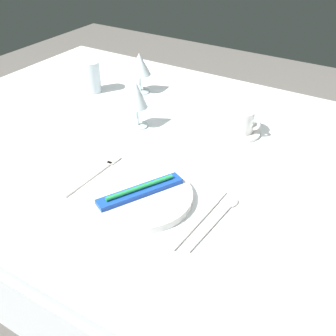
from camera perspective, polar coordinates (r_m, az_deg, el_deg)
name	(u,v)px	position (r m, az deg, el deg)	size (l,w,h in m)	color
ground_plane	(188,325)	(1.66, 2.76, -20.48)	(6.00, 6.00, 0.00)	slate
dining_table	(194,180)	(1.19, 3.61, -1.58)	(1.80, 1.11, 0.74)	white
dinner_plate	(141,196)	(0.97, -3.74, -3.87)	(0.24, 0.24, 0.02)	white
toothbrush_package	(140,191)	(0.96, -3.78, -3.09)	(0.13, 0.20, 0.02)	blue
fork_outer	(95,173)	(1.08, -9.82, -0.73)	(0.02, 0.21, 0.00)	beige
dinner_knife	(198,219)	(0.92, 4.13, -6.94)	(0.02, 0.23, 0.00)	beige
spoon_soup	(219,216)	(0.94, 6.96, -6.46)	(0.03, 0.21, 0.01)	beige
saucer_right	(238,132)	(1.26, 9.50, 4.90)	(0.13, 0.13, 0.01)	white
coffee_cup_right	(240,120)	(1.24, 9.73, 6.41)	(0.11, 0.08, 0.07)	white
wine_glass_centre	(140,66)	(1.48, -3.89, 13.70)	(0.08, 0.08, 0.14)	silver
wine_glass_left	(136,97)	(1.24, -4.30, 9.64)	(0.07, 0.07, 0.14)	silver
drink_tumbler	(91,78)	(1.52, -10.39, 11.87)	(0.07, 0.07, 0.11)	silver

